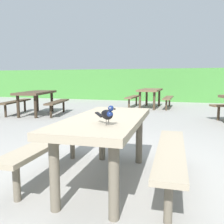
{
  "coord_description": "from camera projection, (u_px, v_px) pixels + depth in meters",
  "views": [
    {
      "loc": [
        0.89,
        -2.59,
        1.16
      ],
      "look_at": [
        0.19,
        -0.43,
        0.84
      ],
      "focal_mm": 38.48,
      "sensor_mm": 36.0,
      "label": 1
    }
  ],
  "objects": [
    {
      "name": "picnic_table_foreground",
      "position": [
        106.0,
        133.0,
        2.65
      ],
      "size": [
        1.77,
        1.84,
        0.74
      ],
      "color": "gray",
      "rests_on": "ground"
    },
    {
      "name": "ground_plane",
      "position": [
        108.0,
        176.0,
        2.88
      ],
      "size": [
        60.0,
        60.0,
        0.0
      ],
      "primitive_type": "plane",
      "color": "gray"
    },
    {
      "name": "picnic_table_far_centre",
      "position": [
        36.0,
        97.0,
        7.7
      ],
      "size": [
        2.01,
        2.03,
        0.74
      ],
      "color": "#473828",
      "rests_on": "ground"
    },
    {
      "name": "picnic_table_mid_right",
      "position": [
        150.0,
        94.0,
        9.5
      ],
      "size": [
        1.69,
        1.81,
        0.74
      ],
      "color": "brown",
      "rests_on": "ground"
    },
    {
      "name": "bird_grackle",
      "position": [
        108.0,
        114.0,
        2.15
      ],
      "size": [
        0.25,
        0.18,
        0.18
      ],
      "color": "black",
      "rests_on": "picnic_table_foreground"
    },
    {
      "name": "hedge_wall",
      "position": [
        172.0,
        85.0,
        12.53
      ],
      "size": [
        28.0,
        1.47,
        1.64
      ],
      "primitive_type": "cube",
      "color": "#428438",
      "rests_on": "ground"
    }
  ]
}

